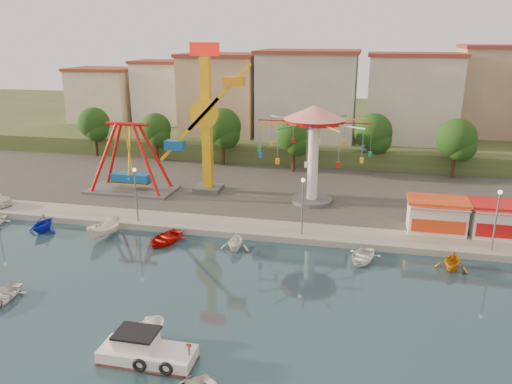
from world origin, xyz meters
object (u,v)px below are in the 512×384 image
(cabin_motorboat, at_px, (145,353))
(skiff, at_px, (138,337))
(pirate_ship_ride, at_px, (130,159))
(wave_swinger, at_px, (314,132))
(kamikaze_tower, at_px, (209,124))

(cabin_motorboat, relative_size, skiff, 1.44)
(pirate_ship_ride, distance_m, wave_swinger, 21.04)
(pirate_ship_ride, height_order, kamikaze_tower, kamikaze_tower)
(pirate_ship_ride, height_order, wave_swinger, wave_swinger)
(wave_swinger, bearing_deg, cabin_motorboat, -102.16)
(kamikaze_tower, relative_size, wave_swinger, 1.42)
(pirate_ship_ride, relative_size, skiff, 2.62)
(kamikaze_tower, relative_size, skiff, 4.32)
(kamikaze_tower, xyz_separation_m, skiff, (4.64, -29.06, -7.72))
(kamikaze_tower, bearing_deg, cabin_motorboat, -79.46)
(pirate_ship_ride, xyz_separation_m, skiff, (13.54, -27.10, -3.66))
(wave_swinger, xyz_separation_m, skiff, (-7.14, -27.69, -7.46))
(wave_swinger, height_order, skiff, wave_swinger)
(wave_swinger, xyz_separation_m, cabin_motorboat, (-6.19, -28.72, -7.68))
(pirate_ship_ride, relative_size, kamikaze_tower, 0.61)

